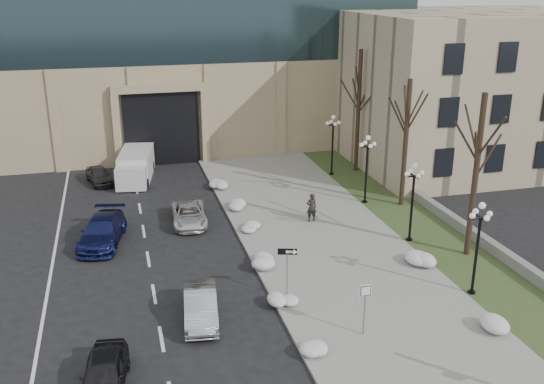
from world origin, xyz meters
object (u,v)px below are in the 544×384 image
(car_e, at_px, (99,175))
(pedestrian, at_px, (311,207))
(lamppost_b, at_px, (413,192))
(lamppost_c, at_px, (367,160))
(car_b, at_px, (201,306))
(car_c, at_px, (102,231))
(lamppost_d, at_px, (333,137))
(car_d, at_px, (189,214))
(keep_sign, at_px, (365,299))
(one_way_sign, at_px, (291,257))
(box_truck, at_px, (136,167))
(car_a, at_px, (104,374))
(lamppost_a, at_px, (478,236))

(car_e, bearing_deg, pedestrian, -55.54)
(lamppost_b, bearing_deg, lamppost_c, 90.00)
(car_b, bearing_deg, car_c, 120.25)
(car_e, height_order, lamppost_d, lamppost_d)
(car_d, relative_size, keep_sign, 1.79)
(car_e, bearing_deg, one_way_sign, -79.97)
(lamppost_c, bearing_deg, lamppost_d, 90.00)
(car_c, xyz_separation_m, box_truck, (2.47, 11.68, 0.23))
(car_a, height_order, car_c, car_c)
(keep_sign, xyz_separation_m, lamppost_c, (6.48, 15.02, 1.27))
(one_way_sign, height_order, lamppost_b, lamppost_b)
(pedestrian, xyz_separation_m, box_truck, (-10.11, 11.79, -0.04))
(pedestrian, bearing_deg, car_e, -44.82)
(car_a, relative_size, lamppost_d, 0.82)
(car_e, bearing_deg, car_d, -74.34)
(car_b, distance_m, lamppost_d, 22.62)
(car_a, height_order, lamppost_a, lamppost_a)
(lamppost_a, height_order, lamppost_c, same)
(box_truck, bearing_deg, lamppost_d, -1.97)
(pedestrian, distance_m, box_truck, 15.53)
(car_d, bearing_deg, lamppost_c, 5.89)
(car_c, relative_size, lamppost_b, 1.10)
(car_b, height_order, one_way_sign, one_way_sign)
(car_c, relative_size, lamppost_a, 1.10)
(lamppost_c, distance_m, lamppost_d, 6.50)
(pedestrian, relative_size, lamppost_b, 0.38)
(car_c, xyz_separation_m, lamppost_d, (17.15, 8.69, 2.31))
(car_b, distance_m, lamppost_b, 14.22)
(lamppost_a, relative_size, lamppost_c, 1.00)
(lamppost_c, bearing_deg, car_c, -172.71)
(car_c, relative_size, car_d, 1.19)
(one_way_sign, bearing_deg, car_a, -133.64)
(lamppost_b, xyz_separation_m, lamppost_c, (0.00, 6.50, 0.00))
(pedestrian, relative_size, keep_sign, 0.74)
(car_b, xyz_separation_m, car_c, (-4.21, 9.70, 0.08))
(car_d, distance_m, lamppost_b, 13.61)
(lamppost_d, bearing_deg, lamppost_b, -90.00)
(lamppost_b, relative_size, lamppost_d, 1.00)
(car_c, bearing_deg, pedestrian, 11.55)
(car_a, xyz_separation_m, car_c, (-0.05, 13.64, 0.09))
(car_d, xyz_separation_m, pedestrian, (7.38, -1.82, 0.41))
(one_way_sign, distance_m, lamppost_c, 13.94)
(car_a, height_order, car_b, car_b)
(lamppost_d, bearing_deg, lamppost_c, -90.00)
(box_truck, bearing_deg, lamppost_b, -37.90)
(lamppost_a, distance_m, lamppost_c, 13.00)
(car_b, distance_m, lamppost_c, 17.74)
(keep_sign, height_order, lamppost_a, lamppost_a)
(car_a, bearing_deg, one_way_sign, 37.39)
(car_c, bearing_deg, car_e, 103.17)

